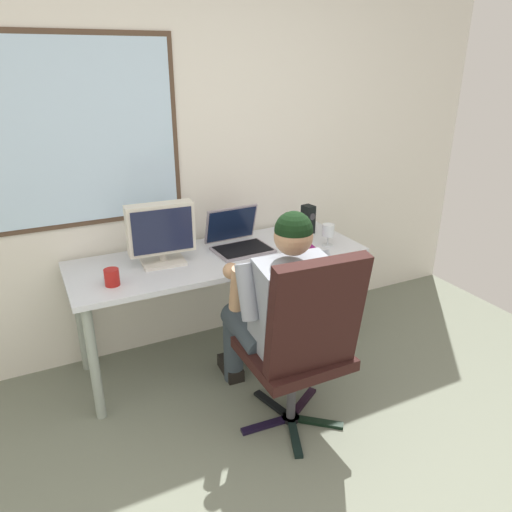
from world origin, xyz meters
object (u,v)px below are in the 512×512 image
at_px(laptop, 237,238).
at_px(wine_glass, 328,231).
at_px(cd_case, 302,247).
at_px(coffee_mug, 112,277).
at_px(desk, 220,268).
at_px(office_chair, 304,339).
at_px(desk_speaker, 308,219).
at_px(person_seated, 280,307).
at_px(crt_monitor, 161,231).

xyz_separation_m(laptop, wine_glass, (0.54, -0.22, 0.03)).
bearing_deg(cd_case, coffee_mug, -178.58).
bearing_deg(cd_case, laptop, 154.00).
relative_size(laptop, cd_case, 2.31).
relative_size(desk, office_chair, 1.71).
distance_m(desk, desk_speaker, 0.74).
distance_m(desk, office_chair, 0.87).
bearing_deg(desk, cd_case, -12.06).
relative_size(desk, person_seated, 1.51).
xyz_separation_m(wine_glass, coffee_mug, (-1.37, 0.01, -0.05)).
height_order(desk, wine_glass, wine_glass).
xyz_separation_m(desk, person_seated, (0.11, -0.58, -0.02)).
relative_size(crt_monitor, cd_case, 2.47).
xyz_separation_m(office_chair, coffee_mug, (-0.77, 0.72, 0.19)).
xyz_separation_m(person_seated, laptop, (0.05, 0.65, 0.17)).
height_order(desk, office_chair, office_chair).
relative_size(crt_monitor, coffee_mug, 4.25).
relative_size(crt_monitor, laptop, 1.07).
bearing_deg(crt_monitor, wine_glass, -10.16).
xyz_separation_m(office_chair, wine_glass, (0.61, 0.71, 0.24)).
xyz_separation_m(laptop, desk_speaker, (0.56, 0.04, 0.03)).
relative_size(desk_speaker, cd_case, 1.23).
distance_m(office_chair, person_seated, 0.28).
bearing_deg(coffee_mug, cd_case, 1.42).
xyz_separation_m(wine_glass, desk_speaker, (0.01, 0.27, 0.00)).
relative_size(person_seated, wine_glass, 8.40).
relative_size(office_chair, cd_case, 6.67).
bearing_deg(office_chair, cd_case, 59.60).
bearing_deg(cd_case, desk_speaker, 51.48).
bearing_deg(person_seated, desk_speaker, 49.11).
relative_size(laptop, desk_speaker, 1.88).
height_order(crt_monitor, laptop, crt_monitor).
relative_size(laptop, coffee_mug, 3.99).
xyz_separation_m(laptop, coffee_mug, (-0.83, -0.21, -0.02)).
distance_m(desk_speaker, coffee_mug, 1.41).
bearing_deg(office_chair, wine_glass, 49.46).
bearing_deg(desk_speaker, crt_monitor, -175.69).
height_order(office_chair, wine_glass, office_chair).
xyz_separation_m(desk, desk_speaker, (0.71, 0.11, 0.18)).
bearing_deg(laptop, wine_glass, -22.36).
bearing_deg(cd_case, office_chair, -120.40).
distance_m(laptop, desk_speaker, 0.56).
bearing_deg(desk_speaker, cd_case, -128.52).
height_order(laptop, wine_glass, laptop).
bearing_deg(desk, coffee_mug, -168.00).
height_order(desk, crt_monitor, crt_monitor).
distance_m(office_chair, laptop, 0.96).
relative_size(desk, laptop, 4.93).
relative_size(desk, desk_speaker, 9.24).
distance_m(laptop, cd_case, 0.42).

